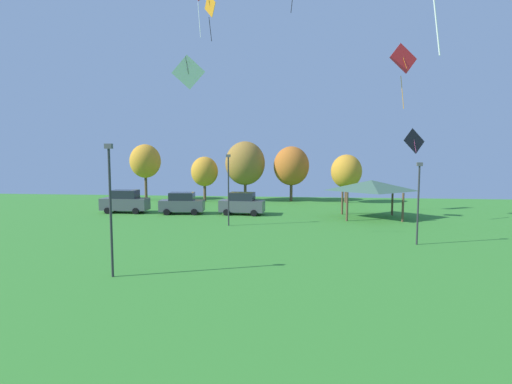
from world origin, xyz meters
TOP-DOWN VIEW (x-y plane):
  - kite_flying_1 at (-6.72, 35.75)m, footprint 1.22×1.40m
  - kite_flying_3 at (-6.78, 29.28)m, footprint 2.21×0.80m
  - kite_flying_4 at (9.17, 38.58)m, footprint 2.53×1.20m
  - kite_flying_9 at (10.47, 39.25)m, footprint 2.06×1.11m
  - parked_car_leftmost at (-17.36, 42.27)m, footprint 4.82×2.06m
  - parked_car_second_from_left at (-11.24, 42.12)m, footprint 4.58×2.36m
  - parked_car_third_from_left at (-5.13, 42.29)m, footprint 4.56×2.23m
  - park_pavilion at (7.34, 41.61)m, footprint 6.33×5.30m
  - light_post_0 at (8.40, 30.21)m, footprint 0.36×0.20m
  - light_post_1 at (-8.47, 21.24)m, footprint 0.36×0.20m
  - light_post_2 at (-5.35, 35.95)m, footprint 0.36×0.20m
  - treeline_tree_0 at (-19.66, 53.81)m, footprint 4.01×4.01m
  - treeline_tree_1 at (-11.61, 53.44)m, footprint 3.47×3.47m
  - treeline_tree_2 at (-6.47, 54.49)m, footprint 5.15×5.15m
  - treeline_tree_3 at (-0.49, 54.87)m, footprint 4.58×4.58m
  - treeline_tree_4 at (6.41, 53.93)m, footprint 3.83×3.83m

SIDE VIEW (x-z plane):
  - parked_car_second_from_left at x=-11.24m, z-range 0.00..2.19m
  - parked_car_third_from_left at x=-5.13m, z-range -0.01..2.23m
  - parked_car_leftmost at x=-17.36m, z-range -0.02..2.35m
  - park_pavilion at x=7.34m, z-range 1.28..4.88m
  - light_post_0 at x=8.40m, z-range 0.39..5.86m
  - light_post_2 at x=-5.35m, z-range 0.40..6.41m
  - light_post_1 at x=-8.47m, z-range 0.40..6.89m
  - treeline_tree_1 at x=-11.61m, z-range 0.96..6.73m
  - treeline_tree_4 at x=6.41m, z-range 0.90..6.95m
  - treeline_tree_3 at x=-0.49m, z-range 1.02..8.12m
  - treeline_tree_2 at x=-6.47m, z-range 1.03..8.78m
  - treeline_tree_0 at x=-19.66m, z-range 1.47..8.85m
  - kite_flying_9 at x=10.47m, z-range 6.06..8.31m
  - kite_flying_3 at x=-6.78m, z-range 10.31..12.46m
  - kite_flying_4 at x=9.17m, z-range 11.13..16.68m
  - kite_flying_1 at x=-6.72m, z-range 15.96..19.61m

